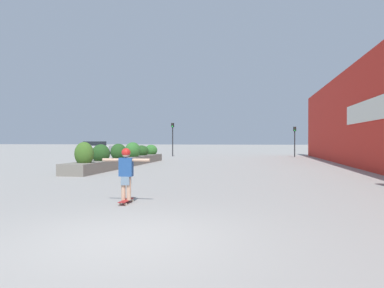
{
  "coord_description": "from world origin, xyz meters",
  "views": [
    {
      "loc": [
        2.12,
        -5.36,
        1.62
      ],
      "look_at": [
        -0.57,
        9.36,
        1.49
      ],
      "focal_mm": 32.0,
      "sensor_mm": 36.0,
      "label": 1
    }
  ],
  "objects_px": {
    "skateboarder": "(126,169)",
    "car_center_left": "(96,147)",
    "traffic_light_left": "(173,134)",
    "traffic_light_right": "(295,136)",
    "skateboard": "(126,201)"
  },
  "relations": [
    {
      "from": "skateboarder",
      "to": "car_center_left",
      "type": "height_order",
      "value": "car_center_left"
    },
    {
      "from": "traffic_light_left",
      "to": "traffic_light_right",
      "type": "xyz_separation_m",
      "value": [
        12.58,
        0.76,
        -0.28
      ]
    },
    {
      "from": "skateboarder",
      "to": "traffic_light_left",
      "type": "distance_m",
      "value": 27.41
    },
    {
      "from": "skateboard",
      "to": "traffic_light_right",
      "type": "height_order",
      "value": "traffic_light_right"
    },
    {
      "from": "car_center_left",
      "to": "traffic_light_left",
      "type": "height_order",
      "value": "traffic_light_left"
    },
    {
      "from": "skateboard",
      "to": "car_center_left",
      "type": "relative_size",
      "value": 0.19
    },
    {
      "from": "skateboard",
      "to": "car_center_left",
      "type": "height_order",
      "value": "car_center_left"
    },
    {
      "from": "traffic_light_left",
      "to": "traffic_light_right",
      "type": "bearing_deg",
      "value": 3.46
    },
    {
      "from": "traffic_light_left",
      "to": "skateboarder",
      "type": "bearing_deg",
      "value": -78.94
    },
    {
      "from": "skateboarder",
      "to": "traffic_light_left",
      "type": "relative_size",
      "value": 0.38
    },
    {
      "from": "skateboard",
      "to": "traffic_light_right",
      "type": "xyz_separation_m",
      "value": [
        7.33,
        27.62,
        2.06
      ]
    },
    {
      "from": "skateboard",
      "to": "traffic_light_left",
      "type": "xyz_separation_m",
      "value": [
        -5.25,
        26.86,
        2.34
      ]
    },
    {
      "from": "traffic_light_left",
      "to": "traffic_light_right",
      "type": "relative_size",
      "value": 1.15
    },
    {
      "from": "traffic_light_right",
      "to": "traffic_light_left",
      "type": "bearing_deg",
      "value": -176.54
    },
    {
      "from": "traffic_light_right",
      "to": "skateboard",
      "type": "bearing_deg",
      "value": -104.86
    }
  ]
}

